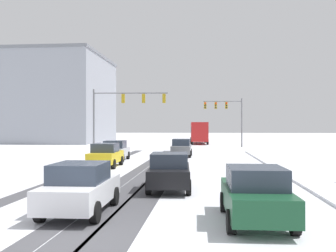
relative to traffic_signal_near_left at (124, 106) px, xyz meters
The scene contains 16 objects.
ground_plane 29.31m from the traffic_signal_near_left, 80.01° to the right, with size 300.00×300.00×0.00m, color silver.
wheel_track_left_lane 13.24m from the traffic_signal_near_left, 87.07° to the right, with size 0.86×35.54×0.01m, color #4C4C51.
wheel_track_right_lane 14.40m from the traffic_signal_near_left, 65.19° to the right, with size 1.19×35.54×0.01m, color #4C4C51.
wheel_track_center 13.78m from the traffic_signal_near_left, 72.64° to the right, with size 0.72×35.54×0.01m, color #4C4C51.
wheel_track_oncoming 14.05m from the traffic_signal_near_left, 69.01° to the right, with size 0.97×35.54×0.01m, color #4C4C51.
sidewalk_kerb_right 20.63m from the traffic_signal_near_left, 43.96° to the right, with size 4.00×35.54×0.12m, color white.
traffic_signal_near_left is the anchor object (origin of this frame).
traffic_signal_far_right 17.58m from the traffic_signal_near_left, 51.26° to the left, with size 5.20×0.60×6.50m.
car_grey_lead 7.70m from the traffic_signal_near_left, 24.80° to the right, with size 1.84×4.10×1.62m.
car_silver_second 8.26m from the traffic_signal_near_left, 83.31° to the right, with size 1.91×4.14×1.62m.
car_yellow_cab_third 12.77m from the traffic_signal_near_left, 83.77° to the right, with size 1.90×4.13×1.62m.
car_black_fourth 22.37m from the traffic_signal_near_left, 72.81° to the right, with size 1.99×4.18×1.62m.
car_white_fifth 26.33m from the traffic_signal_near_left, 81.02° to the right, with size 1.89×4.13×1.62m.
car_dark_green_sixth 28.32m from the traffic_signal_near_left, 70.26° to the right, with size 1.90×4.13×1.62m.
bus_oncoming 24.86m from the traffic_signal_near_left, 73.00° to the left, with size 3.01×11.09×3.38m.
office_building_far_left_block 33.53m from the traffic_signal_near_left, 125.03° to the left, with size 19.85×19.84×15.11m.
Camera 1 is at (2.97, -9.11, 2.79)m, focal length 40.79 mm.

